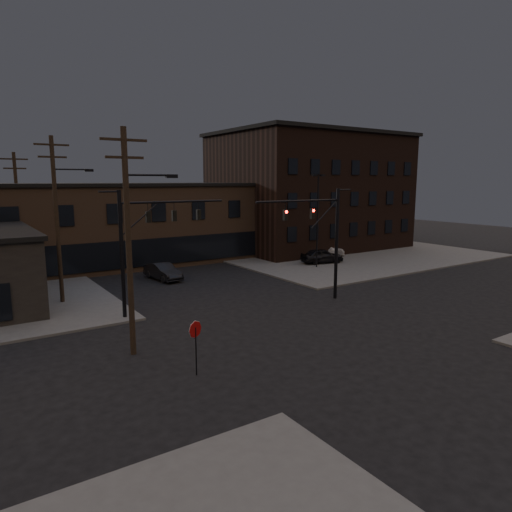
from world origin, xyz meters
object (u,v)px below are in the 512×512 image
(traffic_signal_near, at_px, (325,232))
(car_crossing, at_px, (163,271))
(stop_sign, at_px, (196,335))
(parked_car_lot_b, at_px, (325,250))
(parked_car_lot_a, at_px, (322,256))
(traffic_signal_far, at_px, (142,238))

(traffic_signal_near, xyz_separation_m, car_crossing, (-6.94, 12.99, -4.20))
(stop_sign, bearing_deg, parked_car_lot_b, 38.23)
(stop_sign, xyz_separation_m, parked_car_lot_a, (22.94, 17.38, -0.94))
(stop_sign, relative_size, parked_car_lot_a, 0.56)
(traffic_signal_near, relative_size, traffic_signal_far, 1.00)
(stop_sign, height_order, parked_car_lot_b, stop_sign)
(traffic_signal_near, distance_m, parked_car_lot_a, 15.06)
(traffic_signal_near, distance_m, stop_sign, 15.17)
(car_crossing, bearing_deg, traffic_signal_far, -125.47)
(traffic_signal_near, bearing_deg, parked_car_lot_b, 47.63)
(traffic_signal_far, bearing_deg, car_crossing, 61.59)
(traffic_signal_far, height_order, car_crossing, traffic_signal_far)
(traffic_signal_far, distance_m, stop_sign, 10.55)
(traffic_signal_far, xyz_separation_m, parked_car_lot_a, (21.66, 7.40, -4.11))
(traffic_signal_far, xyz_separation_m, parked_car_lot_b, (25.14, 10.83, -4.20))
(parked_car_lot_a, bearing_deg, parked_car_lot_b, -32.67)
(stop_sign, height_order, parked_car_lot_a, stop_sign)
(stop_sign, bearing_deg, traffic_signal_near, 25.90)
(traffic_signal_far, xyz_separation_m, stop_sign, (-1.28, -9.99, -3.17))
(parked_car_lot_b, bearing_deg, traffic_signal_near, 162.13)
(traffic_signal_far, bearing_deg, parked_car_lot_b, 23.30)
(traffic_signal_far, relative_size, car_crossing, 1.80)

